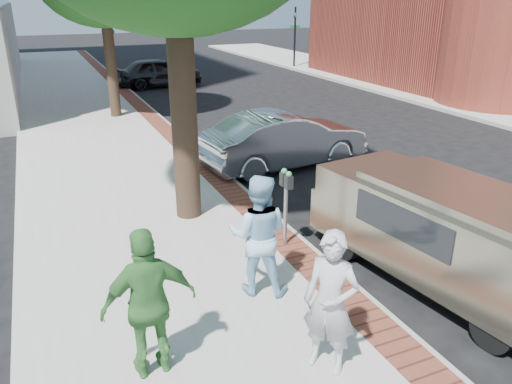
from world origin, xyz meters
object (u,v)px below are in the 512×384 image
person_gray (330,303)px  person_green (149,304)px  parking_meter (286,192)px  sedan_silver (285,140)px  bg_car (159,72)px  person_officer (258,235)px  van (440,228)px

person_gray → person_green: person_green is taller
parking_meter → sedan_silver: parking_meter is taller
parking_meter → person_green: bearing=-141.9°
sedan_silver → bg_car: size_ratio=1.07×
person_gray → person_officer: (-0.08, 1.93, 0.04)m
person_green → van: bearing=-175.7°
person_green → bg_car: 21.72m
sedan_silver → van: van is taller
van → person_green: bearing=177.6°
parking_meter → person_green: person_green is taller
parking_meter → person_green: (-2.98, -2.34, -0.09)m
person_gray → person_officer: bearing=144.1°
parking_meter → bg_car: (2.14, 18.76, -0.46)m
person_gray → bg_car: size_ratio=0.42×
sedan_silver → van: 6.37m
person_gray → van: person_gray is taller
person_officer → van: person_officer is taller
sedan_silver → bg_car: sedan_silver is taller
bg_car → sedan_silver: bearing=177.2°
person_green → sedan_silver: person_green is taller
person_gray → bg_car: (3.13, 21.89, -0.32)m
person_officer → person_green: bearing=61.4°
person_gray → person_officer: 1.93m
bg_car → van: size_ratio=0.89×
person_officer → sedan_silver: person_officer is taller
person_gray → van: (2.86, 1.26, -0.12)m
person_officer → van: bearing=-162.4°
parking_meter → person_gray: bearing=-107.6°
parking_meter → bg_car: 18.89m
person_officer → van: (2.94, -0.67, -0.15)m
sedan_silver → bg_car: 14.28m
bg_car → parking_meter: bearing=170.3°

